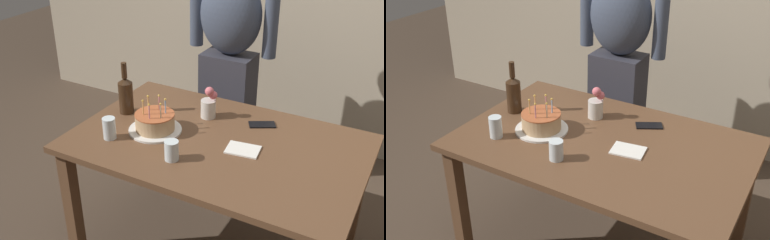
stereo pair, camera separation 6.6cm
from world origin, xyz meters
The scene contains 9 objects.
dining_table centered at (0.00, 0.00, 0.64)m, with size 1.50×0.96×0.74m.
birthday_cake centered at (-0.34, -0.06, 0.79)m, with size 0.29×0.29×0.19m.
water_glass_near centered at (-0.51, -0.24, 0.80)m, with size 0.07×0.07×0.12m, color silver.
water_glass_far centered at (-0.12, -0.27, 0.79)m, with size 0.07×0.07×0.10m, color silver.
wine_bottle centered at (-0.60, 0.04, 0.86)m, with size 0.08×0.08×0.31m.
cell_phone centered at (0.14, 0.27, 0.74)m, with size 0.14×0.07×0.01m, color black.
napkin_stack centered at (0.15, -0.02, 0.74)m, with size 0.16×0.12×0.01m, color white.
flower_vase centered at (-0.16, 0.22, 0.82)m, with size 0.09×0.09×0.19m.
person_man_bearded centered at (-0.30, 0.77, 0.87)m, with size 0.61×0.27×1.66m.
Camera 2 is at (0.94, -1.84, 1.96)m, focal length 43.38 mm.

